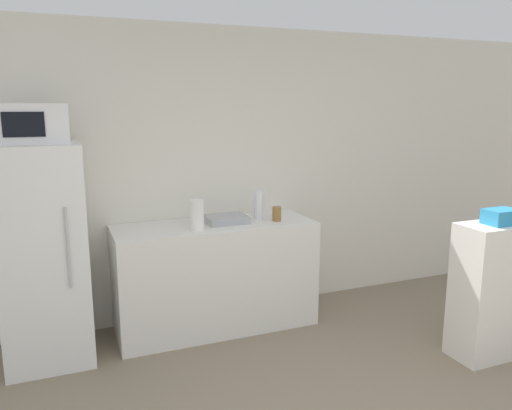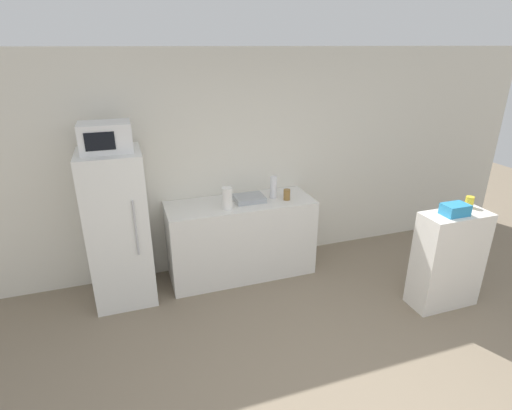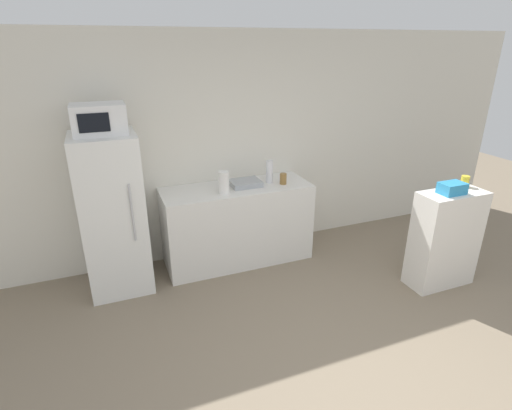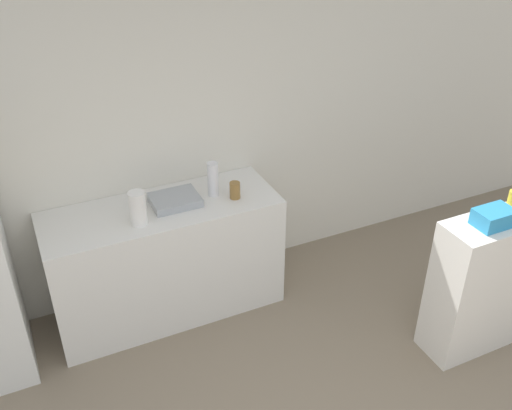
{
  "view_description": "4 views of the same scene",
  "coord_description": "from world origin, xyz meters",
  "px_view_note": "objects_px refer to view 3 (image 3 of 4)",
  "views": [
    {
      "loc": [
        -1.35,
        -1.56,
        1.92
      ],
      "look_at": [
        -0.0,
        1.76,
        1.2
      ],
      "focal_mm": 35.0,
      "sensor_mm": 36.0,
      "label": 1
    },
    {
      "loc": [
        -1.33,
        -1.7,
        2.62
      ],
      "look_at": [
        -0.19,
        1.65,
        1.19
      ],
      "focal_mm": 28.0,
      "sensor_mm": 36.0,
      "label": 2
    },
    {
      "loc": [
        -1.49,
        -1.66,
        2.45
      ],
      "look_at": [
        -0.15,
        1.74,
        0.96
      ],
      "focal_mm": 28.0,
      "sensor_mm": 36.0,
      "label": 3
    },
    {
      "loc": [
        -0.98,
        -1.04,
        3.06
      ],
      "look_at": [
        0.32,
        1.73,
        1.2
      ],
      "focal_mm": 40.0,
      "sensor_mm": 36.0,
      "label": 4
    }
  ],
  "objects_px": {
    "microwave": "(99,119)",
    "bottle_short": "(283,179)",
    "refrigerator": "(113,215)",
    "paper_towel_roll": "(224,183)",
    "bottle_tall": "(269,172)",
    "basket": "(452,188)",
    "jar": "(465,181)"
  },
  "relations": [
    {
      "from": "refrigerator",
      "to": "jar",
      "type": "distance_m",
      "value": 3.65
    },
    {
      "from": "bottle_tall",
      "to": "basket",
      "type": "distance_m",
      "value": 1.93
    },
    {
      "from": "jar",
      "to": "refrigerator",
      "type": "bearing_deg",
      "value": 161.81
    },
    {
      "from": "refrigerator",
      "to": "microwave",
      "type": "xyz_separation_m",
      "value": [
        -0.0,
        -0.0,
        0.97
      ]
    },
    {
      "from": "microwave",
      "to": "jar",
      "type": "relative_size",
      "value": 4.2
    },
    {
      "from": "microwave",
      "to": "basket",
      "type": "height_order",
      "value": "microwave"
    },
    {
      "from": "jar",
      "to": "paper_towel_roll",
      "type": "bearing_deg",
      "value": 155.5
    },
    {
      "from": "refrigerator",
      "to": "paper_towel_roll",
      "type": "height_order",
      "value": "refrigerator"
    },
    {
      "from": "bottle_tall",
      "to": "paper_towel_roll",
      "type": "distance_m",
      "value": 0.62
    },
    {
      "from": "bottle_tall",
      "to": "basket",
      "type": "xyz_separation_m",
      "value": [
        1.4,
        -1.32,
        0.05
      ]
    },
    {
      "from": "microwave",
      "to": "bottle_short",
      "type": "distance_m",
      "value": 2.05
    },
    {
      "from": "bottle_short",
      "to": "paper_towel_roll",
      "type": "height_order",
      "value": "paper_towel_roll"
    },
    {
      "from": "microwave",
      "to": "bottle_short",
      "type": "relative_size",
      "value": 3.8
    },
    {
      "from": "microwave",
      "to": "bottle_short",
      "type": "xyz_separation_m",
      "value": [
        1.89,
        -0.04,
        -0.8
      ]
    },
    {
      "from": "refrigerator",
      "to": "bottle_tall",
      "type": "distance_m",
      "value": 1.78
    },
    {
      "from": "paper_towel_roll",
      "to": "bottle_tall",
      "type": "bearing_deg",
      "value": 14.51
    },
    {
      "from": "bottle_tall",
      "to": "basket",
      "type": "height_order",
      "value": "bottle_tall"
    },
    {
      "from": "bottle_tall",
      "to": "paper_towel_roll",
      "type": "height_order",
      "value": "bottle_tall"
    },
    {
      "from": "jar",
      "to": "bottle_tall",
      "type": "bearing_deg",
      "value": 144.64
    },
    {
      "from": "basket",
      "to": "jar",
      "type": "xyz_separation_m",
      "value": [
        0.3,
        0.12,
        0.0
      ]
    },
    {
      "from": "jar",
      "to": "microwave",
      "type": "bearing_deg",
      "value": 161.83
    },
    {
      "from": "bottle_tall",
      "to": "bottle_short",
      "type": "distance_m",
      "value": 0.18
    },
    {
      "from": "refrigerator",
      "to": "jar",
      "type": "relative_size",
      "value": 14.48
    },
    {
      "from": "refrigerator",
      "to": "paper_towel_roll",
      "type": "xyz_separation_m",
      "value": [
        1.16,
        -0.09,
        0.23
      ]
    },
    {
      "from": "bottle_tall",
      "to": "basket",
      "type": "bearing_deg",
      "value": -43.36
    },
    {
      "from": "microwave",
      "to": "paper_towel_roll",
      "type": "xyz_separation_m",
      "value": [
        1.16,
        -0.09,
        -0.74
      ]
    },
    {
      "from": "microwave",
      "to": "jar",
      "type": "height_order",
      "value": "microwave"
    },
    {
      "from": "microwave",
      "to": "paper_towel_roll",
      "type": "distance_m",
      "value": 1.38
    },
    {
      "from": "paper_towel_roll",
      "to": "basket",
      "type": "bearing_deg",
      "value": -30.2
    },
    {
      "from": "bottle_short",
      "to": "refrigerator",
      "type": "bearing_deg",
      "value": 178.71
    },
    {
      "from": "basket",
      "to": "refrigerator",
      "type": "bearing_deg",
      "value": 158.36
    },
    {
      "from": "basket",
      "to": "bottle_short",
      "type": "bearing_deg",
      "value": 136.45
    }
  ]
}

